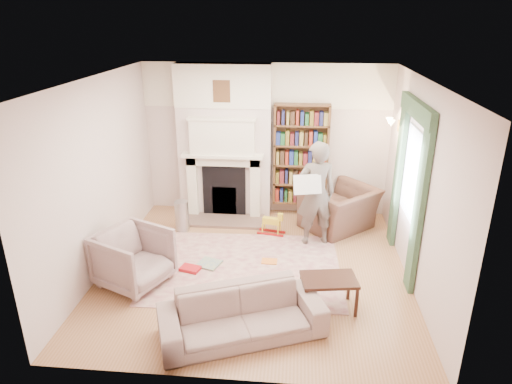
# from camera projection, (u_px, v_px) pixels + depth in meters

# --- Properties ---
(floor) EXTENTS (4.50, 4.50, 0.00)m
(floor) POSITION_uv_depth(u_px,v_px,m) (254.00, 269.00, 6.88)
(floor) COLOR #94603B
(floor) RESTS_ON ground
(ceiling) EXTENTS (4.50, 4.50, 0.00)m
(ceiling) POSITION_uv_depth(u_px,v_px,m) (254.00, 80.00, 5.86)
(ceiling) COLOR white
(ceiling) RESTS_ON wall_back
(wall_back) EXTENTS (4.50, 0.00, 4.50)m
(wall_back) POSITION_uv_depth(u_px,v_px,m) (266.00, 140.00, 8.46)
(wall_back) COLOR beige
(wall_back) RESTS_ON floor
(wall_front) EXTENTS (4.50, 0.00, 4.50)m
(wall_front) POSITION_uv_depth(u_px,v_px,m) (231.00, 264.00, 4.29)
(wall_front) COLOR beige
(wall_front) RESTS_ON floor
(wall_left) EXTENTS (0.00, 4.50, 4.50)m
(wall_left) POSITION_uv_depth(u_px,v_px,m) (99.00, 177.00, 6.57)
(wall_left) COLOR beige
(wall_left) RESTS_ON floor
(wall_right) EXTENTS (0.00, 4.50, 4.50)m
(wall_right) POSITION_uv_depth(u_px,v_px,m) (419.00, 187.00, 6.18)
(wall_right) COLOR beige
(wall_right) RESTS_ON floor
(fireplace) EXTENTS (1.70, 0.58, 2.80)m
(fireplace) POSITION_uv_depth(u_px,v_px,m) (224.00, 143.00, 8.34)
(fireplace) COLOR beige
(fireplace) RESTS_ON floor
(bookcase) EXTENTS (1.00, 0.24, 1.85)m
(bookcase) POSITION_uv_depth(u_px,v_px,m) (301.00, 155.00, 8.36)
(bookcase) COLOR brown
(bookcase) RESTS_ON floor
(window) EXTENTS (0.02, 0.90, 1.30)m
(window) POSITION_uv_depth(u_px,v_px,m) (412.00, 174.00, 6.53)
(window) COLOR silver
(window) RESTS_ON wall_right
(curtain_left) EXTENTS (0.07, 0.32, 2.40)m
(curtain_left) POSITION_uv_depth(u_px,v_px,m) (419.00, 209.00, 5.97)
(curtain_left) COLOR #304B32
(curtain_left) RESTS_ON floor
(curtain_right) EXTENTS (0.07, 0.32, 2.40)m
(curtain_right) POSITION_uv_depth(u_px,v_px,m) (398.00, 175.00, 7.27)
(curtain_right) COLOR #304B32
(curtain_right) RESTS_ON floor
(pelmet) EXTENTS (0.09, 1.70, 0.24)m
(pelmet) POSITION_uv_depth(u_px,v_px,m) (417.00, 109.00, 6.19)
(pelmet) COLOR #304B32
(pelmet) RESTS_ON wall_right
(wall_sconce) EXTENTS (0.20, 0.24, 0.24)m
(wall_sconce) POSITION_uv_depth(u_px,v_px,m) (387.00, 125.00, 7.40)
(wall_sconce) COLOR gold
(wall_sconce) RESTS_ON wall_right
(rug) EXTENTS (2.93, 2.29, 0.01)m
(rug) POSITION_uv_depth(u_px,v_px,m) (245.00, 267.00, 6.92)
(rug) COLOR beige
(rug) RESTS_ON floor
(armchair_reading) EXTENTS (1.55, 1.54, 0.76)m
(armchair_reading) POSITION_uv_depth(u_px,v_px,m) (339.00, 209.00, 8.06)
(armchair_reading) COLOR #432D24
(armchair_reading) RESTS_ON floor
(armchair_left) EXTENTS (1.17, 1.16, 0.81)m
(armchair_left) POSITION_uv_depth(u_px,v_px,m) (134.00, 258.00, 6.37)
(armchair_left) COLOR #9D9482
(armchair_left) RESTS_ON floor
(sofa) EXTENTS (2.08, 1.41, 0.56)m
(sofa) POSITION_uv_depth(u_px,v_px,m) (242.00, 315.00, 5.38)
(sofa) COLOR gray
(sofa) RESTS_ON floor
(man_reading) EXTENTS (0.72, 0.56, 1.76)m
(man_reading) POSITION_uv_depth(u_px,v_px,m) (316.00, 194.00, 7.36)
(man_reading) COLOR #5A4F48
(man_reading) RESTS_ON floor
(newspaper) EXTENTS (0.46, 0.23, 0.30)m
(newspaper) POSITION_uv_depth(u_px,v_px,m) (307.00, 184.00, 7.10)
(newspaper) COLOR beige
(newspaper) RESTS_ON man_reading
(coffee_table) EXTENTS (0.76, 0.55, 0.45)m
(coffee_table) POSITION_uv_depth(u_px,v_px,m) (328.00, 293.00, 5.89)
(coffee_table) COLOR #321911
(coffee_table) RESTS_ON floor
(paraffin_heater) EXTENTS (0.26, 0.26, 0.55)m
(paraffin_heater) POSITION_uv_depth(u_px,v_px,m) (182.00, 216.00, 8.02)
(paraffin_heater) COLOR #A1A2A8
(paraffin_heater) RESTS_ON floor
(rocking_horse) EXTENTS (0.50, 0.28, 0.41)m
(rocking_horse) POSITION_uv_depth(u_px,v_px,m) (271.00, 223.00, 7.90)
(rocking_horse) COLOR gold
(rocking_horse) RESTS_ON rug
(board_game) EXTENTS (0.41, 0.41, 0.03)m
(board_game) POSITION_uv_depth(u_px,v_px,m) (209.00, 264.00, 6.97)
(board_game) COLOR gold
(board_game) RESTS_ON rug
(game_box_lid) EXTENTS (0.33, 0.26, 0.05)m
(game_box_lid) POSITION_uv_depth(u_px,v_px,m) (190.00, 269.00, 6.82)
(game_box_lid) COLOR #B0141B
(game_box_lid) RESTS_ON rug
(comic_annuals) EXTENTS (0.47, 0.86, 0.02)m
(comic_annuals) POSITION_uv_depth(u_px,v_px,m) (270.00, 276.00, 6.65)
(comic_annuals) COLOR red
(comic_annuals) RESTS_ON rug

